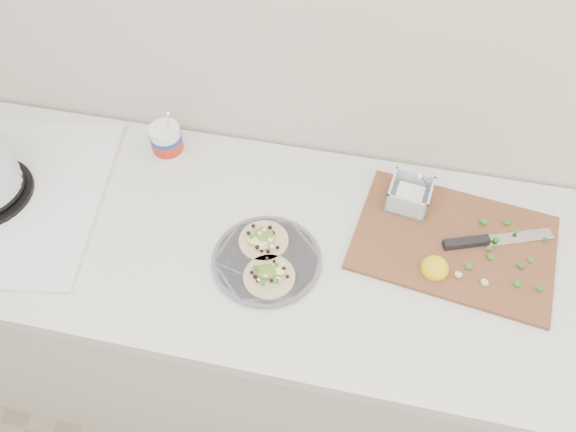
# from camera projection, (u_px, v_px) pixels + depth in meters

# --- Properties ---
(counter) EXTENTS (2.44, 0.66, 0.90)m
(counter) POSITION_uv_depth(u_px,v_px,m) (230.00, 313.00, 1.74)
(counter) COLOR silver
(counter) RESTS_ON ground
(taco_plate) EXTENTS (0.26, 0.26, 0.04)m
(taco_plate) POSITION_uv_depth(u_px,v_px,m) (266.00, 258.00, 1.31)
(taco_plate) COLOR #5A5A61
(taco_plate) RESTS_ON counter
(tub) EXTENTS (0.09, 0.09, 0.19)m
(tub) POSITION_uv_depth(u_px,v_px,m) (167.00, 139.00, 1.49)
(tub) COLOR white
(tub) RESTS_ON counter
(cutboard) EXTENTS (0.51, 0.39, 0.07)m
(cutboard) POSITION_uv_depth(u_px,v_px,m) (452.00, 235.00, 1.35)
(cutboard) COLOR brown
(cutboard) RESTS_ON counter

